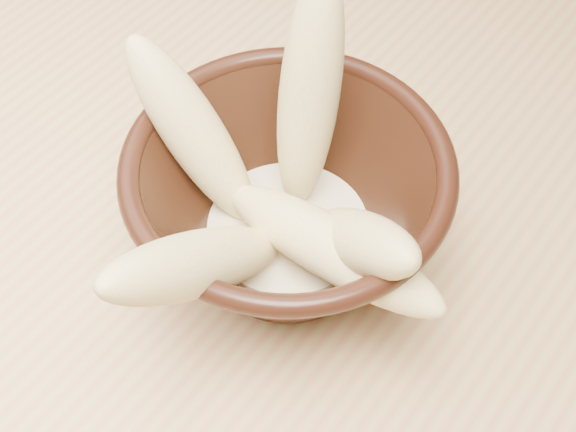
% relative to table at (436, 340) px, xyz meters
% --- Properties ---
extents(table, '(1.20, 0.80, 0.75)m').
position_rel_table_xyz_m(table, '(0.00, 0.00, 0.00)').
color(table, tan).
rests_on(table, ground).
extents(bowl, '(0.20, 0.20, 0.11)m').
position_rel_table_xyz_m(bowl, '(-0.10, -0.05, 0.14)').
color(bowl, black).
rests_on(bowl, table).
extents(milk_puddle, '(0.11, 0.11, 0.02)m').
position_rel_table_xyz_m(milk_puddle, '(-0.10, -0.05, 0.11)').
color(milk_puddle, beige).
rests_on(milk_puddle, bowl).
extents(banana_upright, '(0.06, 0.09, 0.17)m').
position_rel_table_xyz_m(banana_upright, '(-0.12, -0.01, 0.20)').
color(banana_upright, '#CDBC79').
rests_on(banana_upright, bowl).
extents(banana_left, '(0.11, 0.04, 0.14)m').
position_rel_table_xyz_m(banana_left, '(-0.17, -0.06, 0.18)').
color(banana_left, '#CDBC79').
rests_on(banana_left, bowl).
extents(banana_right, '(0.13, 0.09, 0.12)m').
position_rel_table_xyz_m(banana_right, '(-0.04, -0.06, 0.17)').
color(banana_right, '#CDBC79').
rests_on(banana_right, bowl).
extents(banana_across, '(0.17, 0.05, 0.07)m').
position_rel_table_xyz_m(banana_across, '(-0.06, -0.07, 0.15)').
color(banana_across, '#CDBC79').
rests_on(banana_across, bowl).
extents(banana_front, '(0.04, 0.15, 0.14)m').
position_rel_table_xyz_m(banana_front, '(-0.10, -0.13, 0.18)').
color(banana_front, '#CDBC79').
rests_on(banana_front, bowl).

